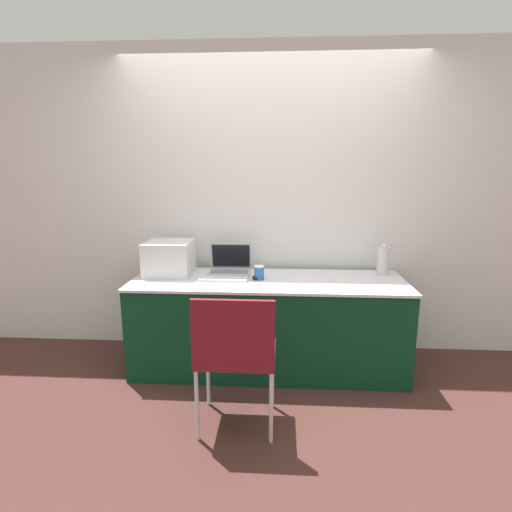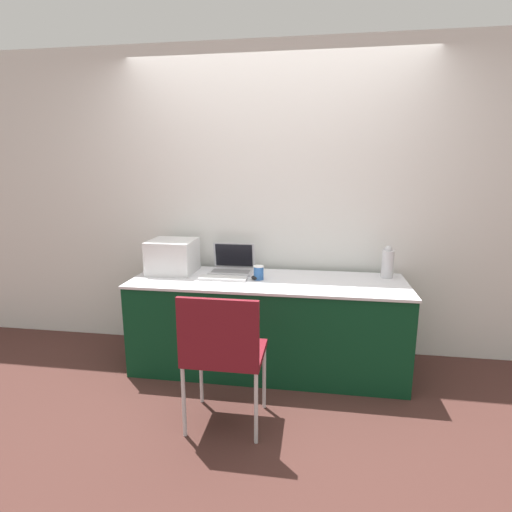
% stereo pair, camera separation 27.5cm
% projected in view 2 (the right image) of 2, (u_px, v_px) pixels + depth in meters
% --- Properties ---
extents(ground_plane, '(14.00, 14.00, 0.00)m').
position_uv_depth(ground_plane, '(261.00, 388.00, 2.96)').
color(ground_plane, '#472823').
extents(wall_back, '(8.00, 0.05, 2.60)m').
position_uv_depth(wall_back, '(274.00, 203.00, 3.42)').
color(wall_back, silver).
rests_on(wall_back, ground_plane).
extents(table, '(2.14, 0.70, 0.74)m').
position_uv_depth(table, '(267.00, 324.00, 3.20)').
color(table, '#0C381E').
rests_on(table, ground_plane).
extents(printer, '(0.37, 0.36, 0.27)m').
position_uv_depth(printer, '(173.00, 255.00, 3.32)').
color(printer, silver).
rests_on(printer, table).
extents(laptop_left, '(0.36, 0.26, 0.23)m').
position_uv_depth(laptop_left, '(232.00, 266.00, 3.36)').
color(laptop_left, '#B7B7BC').
rests_on(laptop_left, table).
extents(external_keyboard, '(0.38, 0.13, 0.02)m').
position_uv_depth(external_keyboard, '(223.00, 278.00, 3.13)').
color(external_keyboard, silver).
rests_on(external_keyboard, table).
extents(coffee_cup, '(0.08, 0.08, 0.11)m').
position_uv_depth(coffee_cup, '(259.00, 273.00, 3.12)').
color(coffee_cup, '#285699').
rests_on(coffee_cup, table).
extents(mouse, '(0.07, 0.06, 0.04)m').
position_uv_depth(mouse, '(255.00, 278.00, 3.12)').
color(mouse, black).
rests_on(mouse, table).
extents(metal_pitcher, '(0.09, 0.09, 0.26)m').
position_uv_depth(metal_pitcher, '(387.00, 263.00, 3.16)').
color(metal_pitcher, silver).
rests_on(metal_pitcher, table).
extents(chair, '(0.47, 0.40, 0.89)m').
position_uv_depth(chair, '(223.00, 348.00, 2.39)').
color(chair, maroon).
rests_on(chair, ground_plane).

